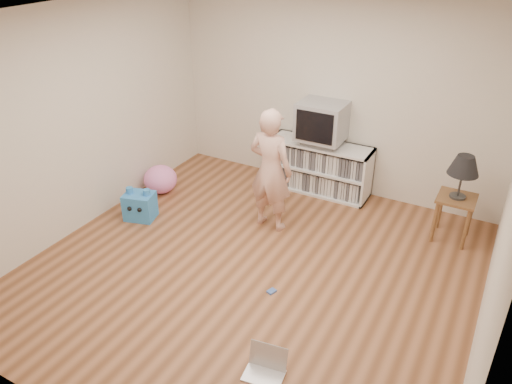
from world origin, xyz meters
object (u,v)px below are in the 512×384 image
object	(u,v)px
crt_tv	(322,121)
laptop	(266,366)
media_unit	(320,167)
person	(271,170)
plush_blue	(140,206)
side_table	(455,207)
table_lamp	(464,166)
plush_pink	(160,179)
dvd_deck	(321,141)

from	to	relation	value
crt_tv	laptop	size ratio (longest dim) A/B	1.67
media_unit	person	bearing A→B (deg)	-98.20
plush_blue	side_table	bearing A→B (deg)	5.85
side_table	plush_blue	size ratio (longest dim) A/B	1.30
table_lamp	plush_pink	bearing A→B (deg)	-169.05
crt_tv	side_table	bearing A→B (deg)	-11.37
person	plush_pink	xyz separation A→B (m)	(-1.72, 0.05, -0.56)
laptop	table_lamp	bearing A→B (deg)	62.94
laptop	plush_blue	size ratio (longest dim) A/B	0.85
table_lamp	laptop	xyz separation A→B (m)	(-0.97, -2.81, -0.88)
crt_tv	laptop	distance (m)	3.42
crt_tv	side_table	size ratio (longest dim) A/B	1.09
side_table	table_lamp	bearing A→B (deg)	0.00
crt_tv	side_table	distance (m)	1.96
plush_blue	media_unit	bearing A→B (deg)	30.89
media_unit	side_table	bearing A→B (deg)	-11.94
side_table	plush_pink	world-z (taller)	side_table
crt_tv	table_lamp	xyz separation A→B (m)	(1.82, -0.37, -0.08)
plush_blue	plush_pink	bearing A→B (deg)	91.22
person	laptop	size ratio (longest dim) A/B	4.18
table_lamp	person	bearing A→B (deg)	-158.94
media_unit	crt_tv	distance (m)	0.67
dvd_deck	person	bearing A→B (deg)	-98.31
dvd_deck	crt_tv	distance (m)	0.29
crt_tv	plush_pink	distance (m)	2.32
crt_tv	plush_blue	distance (m)	2.57
side_table	person	bearing A→B (deg)	-158.94
side_table	laptop	xyz separation A→B (m)	(-0.97, -2.81, -0.35)
crt_tv	laptop	bearing A→B (deg)	-75.00
side_table	table_lamp	distance (m)	0.53
table_lamp	plush_blue	xyz separation A→B (m)	(-3.50, -1.40, -0.76)
dvd_deck	person	size ratio (longest dim) A/B	0.30
crt_tv	plush_blue	size ratio (longest dim) A/B	1.41
table_lamp	laptop	world-z (taller)	table_lamp
crt_tv	person	bearing A→B (deg)	-98.34
person	plush_blue	bearing A→B (deg)	26.54
media_unit	crt_tv	xyz separation A→B (m)	(0.00, -0.02, 0.67)
person	dvd_deck	bearing A→B (deg)	-94.46
laptop	plush_blue	bearing A→B (deg)	142.81
crt_tv	laptop	world-z (taller)	crt_tv
media_unit	laptop	size ratio (longest dim) A/B	3.89
crt_tv	person	world-z (taller)	person
laptop	media_unit	bearing A→B (deg)	96.97
media_unit	plush_blue	xyz separation A→B (m)	(-1.67, -1.78, -0.17)
person	laptop	xyz separation A→B (m)	(1.02, -2.04, -0.69)
dvd_deck	table_lamp	distance (m)	1.87
table_lamp	plush_blue	bearing A→B (deg)	-158.23
media_unit	plush_pink	distance (m)	2.19
table_lamp	person	distance (m)	2.14
dvd_deck	laptop	xyz separation A→B (m)	(0.85, -3.18, -0.67)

